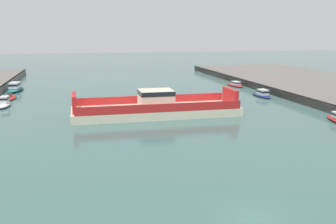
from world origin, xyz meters
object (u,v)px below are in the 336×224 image
moored_boat_far_left (4,103)px  moored_boat_mid_right (10,97)px  moored_boat_near_right (235,84)px  moored_boat_far_right (262,94)px  chain_ferry (156,108)px  moored_boat_upstream_a (15,88)px

moored_boat_far_left → moored_boat_mid_right: bearing=93.0°
moored_boat_near_right → moored_boat_far_right: (-0.69, -13.54, 0.11)m
chain_ferry → moored_boat_far_left: 24.16m
chain_ferry → moored_boat_mid_right: (-21.70, 18.85, -0.87)m
moored_boat_upstream_a → moored_boat_mid_right: bearing=-87.3°
moored_boat_near_right → moored_boat_upstream_a: (-44.15, 3.46, 0.25)m
moored_boat_mid_right → moored_boat_upstream_a: 9.04m
moored_boat_far_left → moored_boat_near_right: bearing=16.7°
moored_boat_far_right → moored_boat_upstream_a: bearing=158.6°
chain_ferry → moored_boat_far_right: size_ratio=3.82×
moored_boat_mid_right → moored_boat_far_right: bearing=-10.5°
moored_boat_near_right → chain_ferry: bearing=-132.1°
moored_boat_far_left → moored_boat_far_right: size_ratio=0.86×
moored_boat_far_left → moored_boat_upstream_a: bearing=92.8°
moored_boat_far_right → moored_boat_near_right: bearing=87.1°
moored_boat_far_right → moored_boat_far_left: bearing=179.3°
moored_boat_far_left → chain_ferry: bearing=-28.1°
chain_ferry → moored_boat_far_left: size_ratio=4.45×
chain_ferry → moored_boat_near_right: bearing=47.9°
chain_ferry → moored_boat_near_right: chain_ferry is taller
chain_ferry → moored_boat_mid_right: bearing=139.0°
moored_boat_near_right → moored_boat_mid_right: moored_boat_near_right is taller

